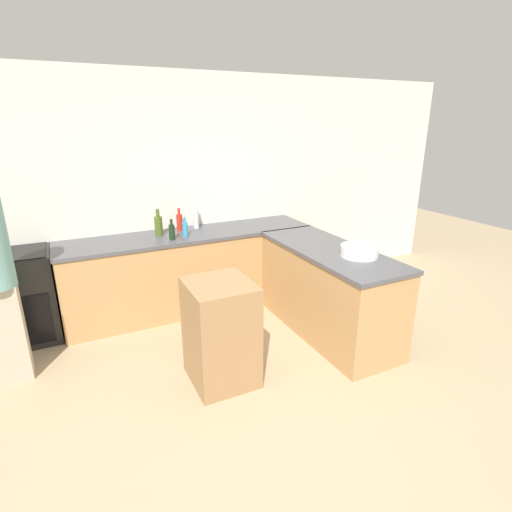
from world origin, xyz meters
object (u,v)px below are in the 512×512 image
Objects in this scene: mixing_bowl at (359,251)px; olive_oil_bottle at (159,225)px; wine_bottle_dark at (172,232)px; dish_soap_bottle at (185,229)px; range_oven at (15,298)px; hot_sauce_bottle at (179,222)px; island_table at (221,333)px; vinegar_bottle_clear at (196,219)px.

olive_oil_bottle is at bearing 134.86° from mixing_bowl.
wine_bottle_dark reaches higher than dish_soap_bottle.
range_oven is 1.86m from hot_sauce_bottle.
wine_bottle_dark is at bearing 91.16° from island_table.
range_oven is 4.24× the size of dish_soap_bottle.
island_table is 3.06× the size of vinegar_bottle_clear.
vinegar_bottle_clear reaches higher than wine_bottle_dark.
vinegar_bottle_clear is 0.98× the size of olive_oil_bottle.
dish_soap_bottle is at bearing -4.83° from range_oven.
range_oven is 1.69m from wine_bottle_dark.
olive_oil_bottle is 0.30m from hot_sauce_bottle.
hot_sauce_bottle reaches higher than mixing_bowl.
dish_soap_bottle is at bearing 18.84° from wine_bottle_dark.
dish_soap_bottle reaches higher than island_table.
olive_oil_bottle is at bearing 112.20° from wine_bottle_dark.
dish_soap_bottle reaches higher than range_oven.
olive_oil_bottle is (1.49, 0.02, 0.58)m from range_oven.
wine_bottle_dark is 0.77× the size of vinegar_bottle_clear.
vinegar_bottle_clear is at bearing 15.25° from olive_oil_bottle.
dish_soap_bottle is (0.14, 1.38, 0.56)m from island_table.
range_oven is at bearing -179.34° from olive_oil_bottle.
wine_bottle_dark is at bearing -161.16° from dish_soap_bottle.
mixing_bowl is 1.36× the size of hot_sauce_bottle.
olive_oil_bottle is at bearing -164.75° from vinegar_bottle_clear.
mixing_bowl is at bearing -45.14° from olive_oil_bottle.
wine_bottle_dark is 1.03× the size of dish_soap_bottle.
mixing_bowl is (1.43, -0.01, 0.52)m from island_table.
olive_oil_bottle reaches higher than range_oven.
island_table is at bearing -85.68° from olive_oil_bottle.
mixing_bowl is 1.90m from dish_soap_bottle.
vinegar_bottle_clear is 0.21m from hot_sauce_bottle.
range_oven is 2.06m from vinegar_bottle_clear.
olive_oil_bottle reaches higher than dish_soap_bottle.
hot_sauce_bottle is (0.02, 0.29, 0.02)m from dish_soap_bottle.
vinegar_bottle_clear is 1.34× the size of dish_soap_bottle.
hot_sauce_bottle is (0.27, 0.12, -0.02)m from olive_oil_bottle.
hot_sauce_bottle reaches higher than wine_bottle_dark.
vinegar_bottle_clear is 0.50m from olive_oil_bottle.
range_oven is 2.60× the size of mixing_bowl.
island_table is 1.53m from mixing_bowl.
mixing_bowl is at bearing -47.08° from dish_soap_bottle.
dish_soap_bottle is at bearing -127.15° from vinegar_bottle_clear.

